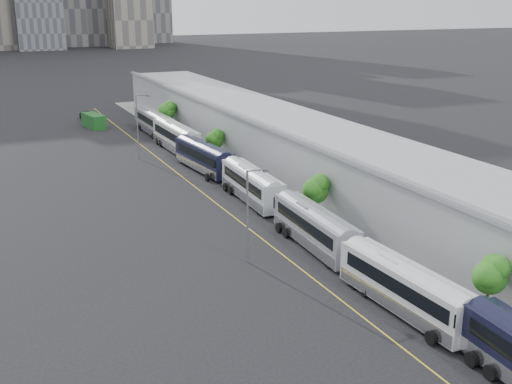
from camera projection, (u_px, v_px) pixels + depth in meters
sidewalk at (340, 214)px, 67.54m from camera, size 10.00×170.00×0.12m
lane_line at (249, 228)px, 63.41m from camera, size 0.12×160.00×0.02m
depot at (373, 178)px, 68.12m from camera, size 12.45×160.40×7.20m
bus_2 at (405, 292)px, 46.12m from camera, size 3.12×12.80×3.71m
bus_3 at (315, 231)px, 58.21m from camera, size 3.13×12.82×3.72m
bus_4 at (252, 187)px, 71.58m from camera, size 3.11×13.00×3.77m
bus_5 at (204, 159)px, 84.04m from camera, size 3.70×13.19×3.81m
bus_6 at (176, 139)px, 95.45m from camera, size 3.10×14.06×4.10m
bus_7 at (153, 124)px, 108.00m from camera, size 2.94×13.22×3.86m
tree_1 at (490, 273)px, 43.55m from camera, size 2.36×2.36×5.12m
tree_2 at (316, 187)px, 64.34m from camera, size 2.64×2.64×5.01m
tree_3 at (215, 138)px, 89.61m from camera, size 2.49×2.49×4.39m
tree_4 at (167, 109)px, 108.44m from camera, size 2.92×2.92×5.43m
street_lamp_near at (250, 209)px, 53.94m from camera, size 2.04×0.22×8.22m
street_lamp_far at (139, 122)px, 89.56m from camera, size 2.04×0.22×9.11m
shipping_container at (94, 121)px, 112.81m from camera, size 3.40×6.48×2.42m
suv at (88, 116)px, 120.55m from camera, size 2.55×5.41×1.49m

